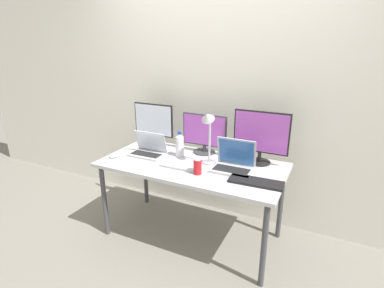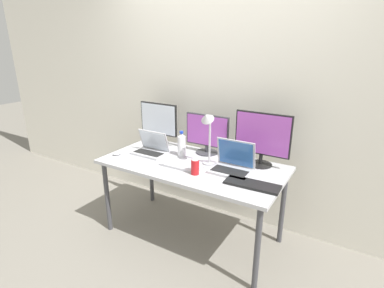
% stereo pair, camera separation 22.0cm
% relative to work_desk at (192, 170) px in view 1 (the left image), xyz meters
% --- Properties ---
extents(ground_plane, '(16.00, 16.00, 0.00)m').
position_rel_work_desk_xyz_m(ground_plane, '(0.00, 0.00, -0.68)').
color(ground_plane, gray).
extents(wall_back, '(7.00, 0.08, 2.60)m').
position_rel_work_desk_xyz_m(wall_back, '(0.00, 0.59, 0.62)').
color(wall_back, silver).
rests_on(wall_back, ground).
extents(work_desk, '(1.60, 0.79, 0.74)m').
position_rel_work_desk_xyz_m(work_desk, '(0.00, 0.00, 0.00)').
color(work_desk, '#424247').
rests_on(work_desk, ground).
extents(monitor_left, '(0.43, 0.19, 0.43)m').
position_rel_work_desk_xyz_m(monitor_left, '(-0.57, 0.28, 0.30)').
color(monitor_left, black).
rests_on(monitor_left, work_desk).
extents(monitor_center, '(0.44, 0.21, 0.38)m').
position_rel_work_desk_xyz_m(monitor_center, '(-0.01, 0.30, 0.25)').
color(monitor_center, '#38383D').
rests_on(monitor_center, work_desk).
extents(monitor_right, '(0.48, 0.20, 0.46)m').
position_rel_work_desk_xyz_m(monitor_right, '(0.52, 0.27, 0.31)').
color(monitor_right, black).
rests_on(monitor_right, work_desk).
extents(laptop_silver, '(0.32, 0.21, 0.22)m').
position_rel_work_desk_xyz_m(laptop_silver, '(-0.46, 0.01, 0.11)').
color(laptop_silver, '#B7B7BC').
rests_on(laptop_silver, work_desk).
extents(laptop_secondary, '(0.33, 0.25, 0.26)m').
position_rel_work_desk_xyz_m(laptop_secondary, '(0.37, 0.03, 0.12)').
color(laptop_secondary, '#B7B7BC').
rests_on(laptop_secondary, work_desk).
extents(keyboard_main, '(0.37, 0.15, 0.02)m').
position_rel_work_desk_xyz_m(keyboard_main, '(-0.04, -0.11, 0.07)').
color(keyboard_main, '#B2B2B7').
rests_on(keyboard_main, work_desk).
extents(keyboard_aux, '(0.41, 0.17, 0.02)m').
position_rel_work_desk_xyz_m(keyboard_aux, '(0.61, -0.14, 0.07)').
color(keyboard_aux, black).
rests_on(keyboard_aux, work_desk).
extents(mouse_by_keyboard, '(0.09, 0.11, 0.03)m').
position_rel_work_desk_xyz_m(mouse_by_keyboard, '(-0.71, -0.18, 0.08)').
color(mouse_by_keyboard, silver).
rests_on(mouse_by_keyboard, work_desk).
extents(water_bottle, '(0.07, 0.07, 0.24)m').
position_rel_work_desk_xyz_m(water_bottle, '(-0.18, 0.11, 0.17)').
color(water_bottle, silver).
rests_on(water_bottle, work_desk).
extents(soda_can_near_keyboard, '(0.07, 0.07, 0.13)m').
position_rel_work_desk_xyz_m(soda_can_near_keyboard, '(0.14, -0.18, 0.12)').
color(soda_can_near_keyboard, red).
rests_on(soda_can_near_keyboard, work_desk).
extents(desk_lamp, '(0.11, 0.18, 0.49)m').
position_rel_work_desk_xyz_m(desk_lamp, '(0.13, 0.03, 0.40)').
color(desk_lamp, '#B7B7BC').
rests_on(desk_lamp, work_desk).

